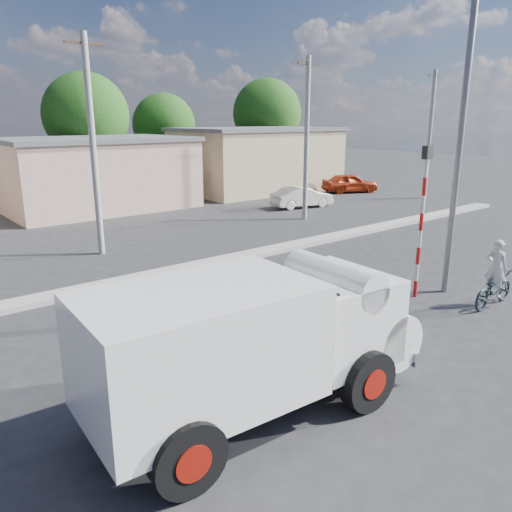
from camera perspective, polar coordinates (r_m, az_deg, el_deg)
ground_plane at (r=12.22m, az=15.15°, el=-9.66°), size 120.00×120.00×0.00m
median at (r=17.68m, az=-6.20°, el=-1.03°), size 40.00×0.80×0.16m
truck at (r=8.73m, az=0.48°, el=-9.36°), size 6.30×2.79×2.54m
bicycle at (r=15.38m, az=25.49°, el=-3.41°), size 1.90×0.67×1.00m
cyclist at (r=15.29m, az=25.63°, el=-2.32°), size 0.39×0.59×1.61m
car_cream at (r=29.60m, az=5.24°, el=6.73°), size 3.87×2.02×1.21m
car_red at (r=36.19m, az=10.69°, el=8.22°), size 4.23×3.08×1.34m
traffic_pole at (r=14.82m, az=18.48°, el=5.03°), size 0.28×0.18×4.36m
streetlight at (r=15.27m, az=22.19°, el=13.94°), size 2.34×0.22×9.00m
building_row at (r=30.22m, az=-19.39°, el=9.03°), size 37.80×7.30×4.44m
tree_row at (r=37.05m, az=-19.42°, el=14.51°), size 43.62×7.43×8.42m
utility_poles at (r=22.12m, az=-5.11°, el=12.80°), size 35.40×0.24×8.00m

